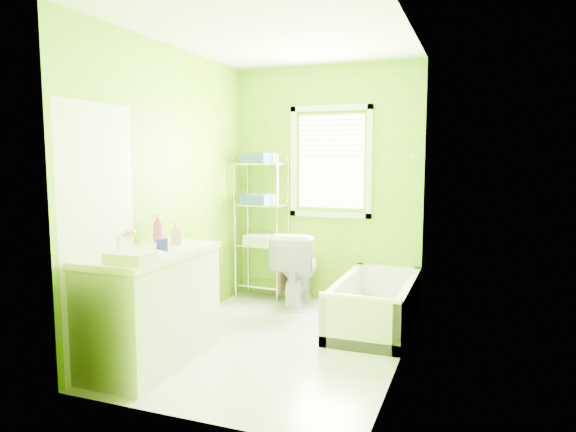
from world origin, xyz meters
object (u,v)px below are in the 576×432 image
at_px(toilet, 297,268).
at_px(wire_shelf_unit, 263,210).
at_px(bathtub, 375,311).
at_px(vanity, 151,304).

height_order(toilet, wire_shelf_unit, wire_shelf_unit).
distance_m(toilet, wire_shelf_unit, 0.78).
bearing_deg(wire_shelf_unit, toilet, -18.07).
xyz_separation_m(bathtub, toilet, (-0.94, 0.44, 0.26)).
distance_m(vanity, wire_shelf_unit, 2.12).
bearing_deg(wire_shelf_unit, vanity, -91.69).
distance_m(bathtub, wire_shelf_unit, 1.75).
relative_size(bathtub, wire_shelf_unit, 0.89).
height_order(vanity, wire_shelf_unit, wire_shelf_unit).
height_order(bathtub, wire_shelf_unit, wire_shelf_unit).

